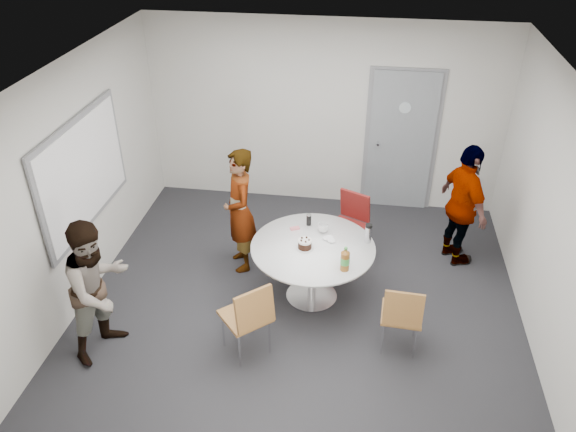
% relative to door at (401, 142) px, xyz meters
% --- Properties ---
extents(floor, '(5.00, 5.00, 0.00)m').
position_rel_door_xyz_m(floor, '(-1.10, -2.48, -1.03)').
color(floor, black).
rests_on(floor, ground).
extents(ceiling, '(5.00, 5.00, 0.00)m').
position_rel_door_xyz_m(ceiling, '(-1.10, -2.48, 1.67)').
color(ceiling, silver).
rests_on(ceiling, wall_back).
extents(wall_back, '(5.00, 0.00, 5.00)m').
position_rel_door_xyz_m(wall_back, '(-1.10, 0.02, 0.32)').
color(wall_back, beige).
rests_on(wall_back, floor).
extents(wall_left, '(0.00, 5.00, 5.00)m').
position_rel_door_xyz_m(wall_left, '(-3.60, -2.48, 0.32)').
color(wall_left, beige).
rests_on(wall_left, floor).
extents(wall_right, '(0.00, 5.00, 5.00)m').
position_rel_door_xyz_m(wall_right, '(1.40, -2.48, 0.32)').
color(wall_right, beige).
rests_on(wall_right, floor).
extents(wall_front, '(5.00, 0.00, 5.00)m').
position_rel_door_xyz_m(wall_front, '(-1.10, -4.98, 0.32)').
color(wall_front, beige).
rests_on(wall_front, floor).
extents(door, '(1.02, 0.17, 2.12)m').
position_rel_door_xyz_m(door, '(0.00, 0.00, 0.00)').
color(door, gray).
rests_on(door, wall_back).
extents(whiteboard, '(0.04, 1.90, 1.25)m').
position_rel_door_xyz_m(whiteboard, '(-3.56, -2.28, 0.42)').
color(whiteboard, gray).
rests_on(whiteboard, wall_left).
extents(table, '(1.40, 1.40, 1.01)m').
position_rel_door_xyz_m(table, '(-0.96, -2.31, -0.40)').
color(table, white).
rests_on(table, floor).
extents(chair_near_left, '(0.63, 0.63, 0.91)m').
position_rel_door_xyz_m(chair_near_left, '(-1.50, -3.32, -0.47)').
color(chair_near_left, brown).
rests_on(chair_near_left, floor).
extents(chair_near_right, '(0.43, 0.46, 0.85)m').
position_rel_door_xyz_m(chair_near_right, '(0.00, -3.04, -0.51)').
color(chair_near_right, brown).
rests_on(chair_near_right, floor).
extents(chair_far, '(0.57, 0.59, 0.89)m').
position_rel_door_xyz_m(chair_far, '(-0.61, -1.38, -0.48)').
color(chair_far, maroon).
rests_on(chair_far, floor).
extents(person_main, '(0.59, 0.69, 1.60)m').
position_rel_door_xyz_m(person_main, '(-1.93, -1.80, -0.23)').
color(person_main, '#A5C6EA').
rests_on(person_main, floor).
extents(person_left, '(0.83, 0.92, 1.55)m').
position_rel_door_xyz_m(person_left, '(-3.01, -3.41, -0.25)').
color(person_left, white).
rests_on(person_left, floor).
extents(person_right, '(0.73, 1.02, 1.60)m').
position_rel_door_xyz_m(person_right, '(0.75, -1.29, -0.23)').
color(person_right, black).
rests_on(person_right, floor).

